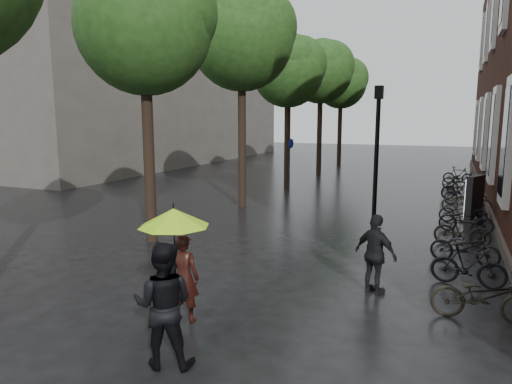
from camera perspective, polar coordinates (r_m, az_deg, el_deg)
The scene contains 10 objects.
bg_building at distance 41.31m, azimuth -16.34°, elevation 13.57°, with size 16.00×30.00×14.00m, color #47423D.
street_trees at distance 21.57m, azimuth 1.36°, elevation 16.43°, with size 4.33×34.03×8.91m.
person_burgundy at distance 8.44m, azimuth -9.03°, elevation -10.48°, with size 0.60×0.39×1.64m, color black.
person_black at distance 7.02m, azimuth -11.49°, elevation -13.61°, with size 0.92×0.72×1.89m, color black.
lime_umbrella at distance 7.46m, azimuth -10.25°, elevation -3.16°, with size 1.17×1.17×1.71m.
pedestrian_walking at distance 9.89m, azimuth 14.72°, elevation -7.53°, with size 0.99×0.41×1.69m, color black.
parked_bicycles at distance 18.37m, azimuth 24.57°, elevation -1.60°, with size 1.99×19.54×0.98m.
ad_lightbox at distance 17.71m, azimuth 25.61°, elevation -0.79°, with size 0.26×1.10×1.66m.
lamp_post at distance 13.86m, azimuth 14.85°, elevation 5.30°, with size 0.23×0.23×4.56m.
cycle_sign at distance 23.17m, azimuth 4.26°, elevation 4.48°, with size 0.14×0.47×2.61m.
Camera 1 is at (3.98, -3.95, 3.66)m, focal length 32.00 mm.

